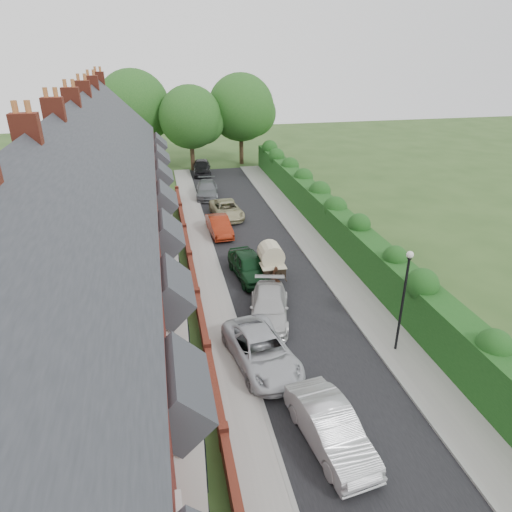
{
  "coord_description": "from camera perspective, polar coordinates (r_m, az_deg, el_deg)",
  "views": [
    {
      "loc": [
        -6.72,
        -11.88,
        13.18
      ],
      "look_at": [
        -1.81,
        11.11,
        2.2
      ],
      "focal_mm": 32.0,
      "sensor_mm": 36.0,
      "label": 1
    }
  ],
  "objects": [
    {
      "name": "kerb_house_side",
      "position": [
        26.56,
        -3.63,
        -4.61
      ],
      "size": [
        0.18,
        58.0,
        0.13
      ],
      "primitive_type": "cube",
      "color": "gray",
      "rests_on": "ground"
    },
    {
      "name": "hedge",
      "position": [
        28.36,
        14.45,
        0.1
      ],
      "size": [
        2.1,
        58.0,
        2.85
      ],
      "color": "#143E13",
      "rests_on": "ground"
    },
    {
      "name": "car_green",
      "position": [
        28.0,
        -0.83,
        -1.24
      ],
      "size": [
        2.37,
        4.79,
        1.57
      ],
      "primitive_type": "imported",
      "rotation": [
        0.0,
        0.0,
        0.11
      ],
      "color": "#0F3418",
      "rests_on": "ground"
    },
    {
      "name": "car_beige",
      "position": [
        38.16,
        -3.69,
        5.82
      ],
      "size": [
        2.64,
        4.93,
        1.32
      ],
      "primitive_type": "imported",
      "rotation": [
        0.0,
        0.0,
        0.1
      ],
      "color": "tan",
      "rests_on": "ground"
    },
    {
      "name": "car_silver_a",
      "position": [
        17.53,
        9.29,
        -20.44
      ],
      "size": [
        2.29,
        4.86,
        1.54
      ],
      "primitive_type": "imported",
      "rotation": [
        0.0,
        0.0,
        0.15
      ],
      "color": "silver",
      "rests_on": "ground"
    },
    {
      "name": "horse_cart",
      "position": [
        27.49,
        1.85,
        -0.38
      ],
      "size": [
        1.52,
        3.37,
        2.43
      ],
      "color": "black",
      "rests_on": "ground"
    },
    {
      "name": "terrace_row",
      "position": [
        23.9,
        -21.16,
        1.9
      ],
      "size": [
        9.05,
        40.5,
        11.5
      ],
      "color": "maroon",
      "rests_on": "ground"
    },
    {
      "name": "horse",
      "position": [
        26.22,
        2.78,
        -3.39
      ],
      "size": [
        0.96,
        1.77,
        1.43
      ],
      "primitive_type": "imported",
      "rotation": [
        0.0,
        0.0,
        3.26
      ],
      "color": "#4F2E1D",
      "rests_on": "ground"
    },
    {
      "name": "road",
      "position": [
        27.12,
        2.77,
        -4.05
      ],
      "size": [
        6.0,
        58.0,
        0.02
      ],
      "primitive_type": "cube",
      "color": "black",
      "rests_on": "ground"
    },
    {
      "name": "garden_wall_row",
      "position": [
        25.35,
        -7.35,
        -5.32
      ],
      "size": [
        0.35,
        40.35,
        1.1
      ],
      "color": "maroon",
      "rests_on": "ground"
    },
    {
      "name": "pavement_hedge_side",
      "position": [
        28.32,
        10.83,
        -3.05
      ],
      "size": [
        2.2,
        58.0,
        0.12
      ],
      "primitive_type": "cube",
      "color": "gray",
      "rests_on": "ground"
    },
    {
      "name": "car_grey",
      "position": [
        43.66,
        -6.15,
        8.29
      ],
      "size": [
        2.49,
        5.06,
        1.42
      ],
      "primitive_type": "imported",
      "rotation": [
        0.0,
        0.0,
        -0.11
      ],
      "color": "slate",
      "rests_on": "ground"
    },
    {
      "name": "pavement_house_side",
      "position": [
        26.48,
        -5.35,
        -4.79
      ],
      "size": [
        1.7,
        58.0,
        0.12
      ],
      "primitive_type": "cube",
      "color": "gray",
      "rests_on": "ground"
    },
    {
      "name": "tree_far_right",
      "position": [
        55.32,
        -1.51,
        17.89
      ],
      "size": [
        7.98,
        7.6,
        10.31
      ],
      "color": "#332316",
      "rests_on": "ground"
    },
    {
      "name": "car_white",
      "position": [
        23.93,
        1.65,
        -6.4
      ],
      "size": [
        3.12,
        5.21,
        1.41
      ],
      "primitive_type": "imported",
      "rotation": [
        0.0,
        0.0,
        -0.25
      ],
      "color": "#BCBCBC",
      "rests_on": "ground"
    },
    {
      "name": "car_red",
      "position": [
        34.62,
        -4.62,
        3.79
      ],
      "size": [
        1.73,
        4.25,
        1.37
      ],
      "primitive_type": "imported",
      "rotation": [
        0.0,
        0.0,
        0.07
      ],
      "color": "maroon",
      "rests_on": "ground"
    },
    {
      "name": "ground",
      "position": [
        18.97,
        13.25,
        -19.81
      ],
      "size": [
        140.0,
        140.0,
        0.0
      ],
      "primitive_type": "plane",
      "color": "#2D4C1E",
      "rests_on": "ground"
    },
    {
      "name": "lamppost",
      "position": [
        21.27,
        18.07,
        -4.01
      ],
      "size": [
        0.32,
        0.32,
        5.16
      ],
      "color": "black",
      "rests_on": "ground"
    },
    {
      "name": "car_silver_b",
      "position": [
        20.79,
        0.7,
        -11.75
      ],
      "size": [
        3.22,
        5.57,
        1.46
      ],
      "primitive_type": "imported",
      "rotation": [
        0.0,
        0.0,
        0.16
      ],
      "color": "silver",
      "rests_on": "ground"
    },
    {
      "name": "car_black",
      "position": [
        51.57,
        -6.77,
        10.97
      ],
      "size": [
        2.27,
        4.84,
        1.6
      ],
      "primitive_type": "imported",
      "rotation": [
        0.0,
        0.0,
        -0.08
      ],
      "color": "black",
      "rests_on": "ground"
    },
    {
      "name": "tree_far_back",
      "position": [
        55.38,
        -14.59,
        17.47
      ],
      "size": [
        8.4,
        8.0,
        10.82
      ],
      "color": "#332316",
      "rests_on": "ground"
    },
    {
      "name": "kerb_hedge_side",
      "position": [
        27.95,
        8.84,
        -3.27
      ],
      "size": [
        0.18,
        58.0,
        0.13
      ],
      "primitive_type": "cube",
      "color": "gray",
      "rests_on": "ground"
    },
    {
      "name": "tree_far_left",
      "position": [
        52.65,
        -7.83,
        16.65
      ],
      "size": [
        7.14,
        6.8,
        9.29
      ],
      "color": "#332316",
      "rests_on": "ground"
    }
  ]
}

